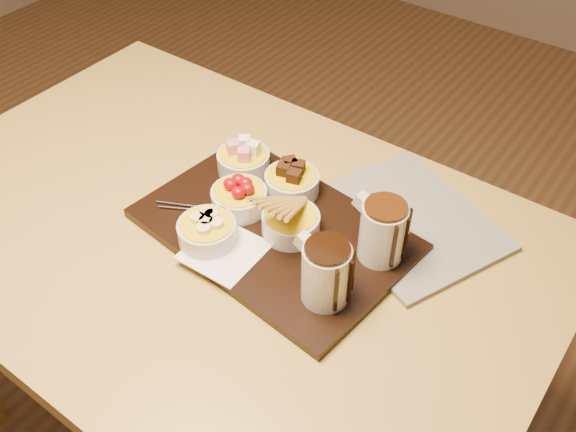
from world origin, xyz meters
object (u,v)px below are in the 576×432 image
Objects in this scene: bowl_strawberries at (239,199)px; pitcher_dark_chocolate at (326,274)px; dining_table at (216,263)px; serving_board at (274,230)px; pitcher_milk_chocolate at (383,232)px; newspaper at (407,221)px.

pitcher_dark_chocolate is at bearing -18.78° from bowl_strawberries.
serving_board reaches higher than dining_table.
bowl_strawberries is at bearing 167.35° from pitcher_dark_chocolate.
dining_table is 11.64× the size of pitcher_milk_chocolate.
bowl_strawberries is 0.25m from pitcher_dark_chocolate.
dining_table is 0.35m from pitcher_milk_chocolate.
serving_board is 0.08m from bowl_strawberries.
bowl_strawberries is (0.02, 0.05, 0.14)m from dining_table.
newspaper is at bearing 92.16° from pitcher_dark_chocolate.
pitcher_milk_chocolate is at bearing 85.60° from pitcher_dark_chocolate.
pitcher_dark_chocolate is 0.33× the size of newspaper.
pitcher_milk_chocolate is at bearing -63.32° from newspaper.
pitcher_milk_chocolate is at bearing 21.80° from serving_board.
pitcher_dark_chocolate reaches higher than serving_board.
dining_table is 3.86× the size of newspaper.
newspaper is at bearing 49.30° from serving_board.
newspaper is at bearing 99.73° from pitcher_milk_chocolate.
newspaper is (0.02, 0.24, -0.06)m from pitcher_dark_chocolate.
pitcher_milk_chocolate reaches higher than bowl_strawberries.
pitcher_milk_chocolate is (0.18, 0.05, 0.06)m from serving_board.
serving_board is at bearing -113.76° from newspaper.
pitcher_milk_chocolate reaches higher than dining_table.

